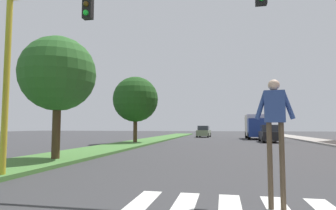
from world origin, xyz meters
The scene contains 10 objects.
ground_plane centered at (0.00, 30.00, 0.00)m, with size 140.00×140.00×0.00m, color #38383A.
crosswalk centered at (0.00, 8.28, 0.00)m, with size 4.95×2.20×0.01m.
median_strip centered at (-8.41, 28.00, 0.07)m, with size 3.36×64.00×0.15m, color #477A38.
tree_mid centered at (-7.93, 14.03, 3.96)m, with size 3.40×3.40×5.53m.
tree_far centered at (-8.55, 27.43, 4.09)m, with size 4.20×4.20×6.06m.
traffic_light_gantry centered at (-4.42, 9.98, 4.36)m, with size 8.89×0.30×6.00m.
pedestrian_performer centered at (0.43, 8.39, 1.66)m, with size 0.75×0.28×2.49m.
sedan_midblock centered at (4.01, 32.52, 0.81)m, with size 1.85×4.18×1.75m.
sedan_distant centered at (-3.45, 44.63, 0.78)m, with size 1.99×4.24×1.69m.
truck_box_delivery centered at (3.51, 39.86, 1.63)m, with size 2.40×6.20×3.10m.
Camera 1 is at (-0.55, 2.68, 1.57)m, focal length 29.85 mm.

